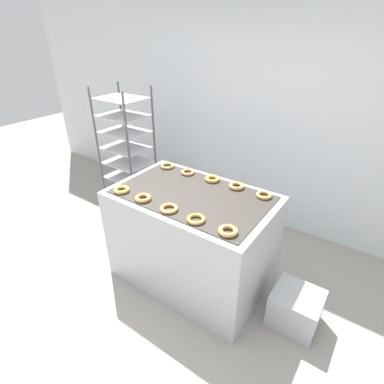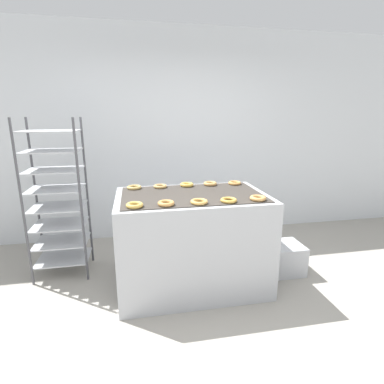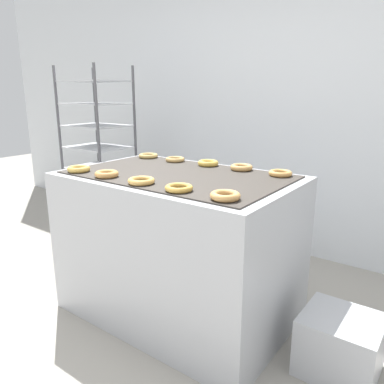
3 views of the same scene
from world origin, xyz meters
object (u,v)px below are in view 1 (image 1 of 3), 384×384
at_px(donut_near_right, 196,219).
at_px(donut_near_rightmost, 228,231).
at_px(donut_near_center, 169,208).
at_px(donut_far_right, 236,186).
at_px(donut_far_rightmost, 264,195).
at_px(donut_far_center, 212,179).
at_px(donut_near_left, 143,198).
at_px(baking_rack_cart, 127,155).
at_px(donut_far_left, 188,172).
at_px(fryer_machine, 192,238).
at_px(donut_far_leftmost, 167,166).
at_px(donut_near_leftmost, 122,190).
at_px(glaze_bin, 295,308).

distance_m(donut_near_right, donut_near_rightmost, 0.27).
distance_m(donut_near_center, donut_near_rightmost, 0.53).
xyz_separation_m(donut_far_right, donut_far_rightmost, (0.27, -0.01, -0.00)).
bearing_deg(donut_far_center, donut_near_left, -114.11).
relative_size(baking_rack_cart, donut_far_center, 11.80).
bearing_deg(donut_near_right, donut_far_left, 130.04).
distance_m(donut_near_center, donut_far_center, 0.65).
bearing_deg(fryer_machine, donut_near_left, -131.44).
relative_size(donut_near_left, donut_near_right, 0.97).
distance_m(baking_rack_cart, donut_near_left, 1.34).
height_order(donut_far_leftmost, donut_far_rightmost, same).
bearing_deg(donut_far_leftmost, donut_far_right, 0.63).
bearing_deg(donut_near_center, donut_near_left, 179.86).
distance_m(donut_far_left, donut_far_right, 0.54).
relative_size(fryer_machine, donut_near_right, 9.96).
bearing_deg(donut_near_leftmost, donut_near_rightmost, 0.28).
relative_size(donut_near_center, donut_near_rightmost, 1.03).
bearing_deg(donut_near_left, donut_far_center, 65.89).
height_order(baking_rack_cart, donut_far_right, baking_rack_cart).
xyz_separation_m(donut_near_right, donut_far_left, (-0.54, 0.64, 0.00)).
bearing_deg(donut_near_rightmost, donut_far_center, 129.32).
height_order(fryer_machine, donut_near_leftmost, donut_near_leftmost).
bearing_deg(donut_near_left, donut_near_center, -0.14).
height_order(donut_near_leftmost, donut_near_rightmost, same).
xyz_separation_m(glaze_bin, donut_far_center, (-1.02, 0.28, 0.81)).
distance_m(donut_near_rightmost, donut_far_center, 0.83).
bearing_deg(glaze_bin, donut_far_leftmost, 170.22).
xyz_separation_m(baking_rack_cart, donut_far_center, (1.34, -0.18, 0.12)).
height_order(donut_near_rightmost, donut_far_left, donut_near_rightmost).
bearing_deg(donut_far_leftmost, donut_far_center, 0.56).
xyz_separation_m(fryer_machine, donut_far_right, (0.26, 0.33, 0.49)).
bearing_deg(fryer_machine, donut_near_center, -89.68).
distance_m(donut_near_leftmost, donut_far_center, 0.85).
bearing_deg(glaze_bin, donut_far_right, 160.01).
distance_m(glaze_bin, donut_far_center, 1.33).
bearing_deg(donut_far_center, donut_near_right, -68.51).
bearing_deg(glaze_bin, fryer_machine, -177.22).
relative_size(baking_rack_cart, donut_near_rightmost, 11.55).
relative_size(baking_rack_cart, donut_far_rightmost, 11.96).
distance_m(glaze_bin, donut_near_right, 1.17).
height_order(baking_rack_cart, donut_far_left, baking_rack_cart).
bearing_deg(glaze_bin, donut_far_center, 164.91).
distance_m(fryer_machine, donut_far_center, 0.59).
bearing_deg(donut_near_right, glaze_bin, 25.64).
bearing_deg(donut_far_rightmost, donut_near_rightmost, -90.06).
distance_m(baking_rack_cart, donut_near_right, 1.80).
xyz_separation_m(donut_near_center, donut_near_rightmost, (0.53, 0.00, 0.00)).
bearing_deg(baking_rack_cart, donut_near_left, -38.06).
height_order(baking_rack_cart, donut_far_center, baking_rack_cart).
bearing_deg(donut_far_leftmost, baking_rack_cart, 167.08).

